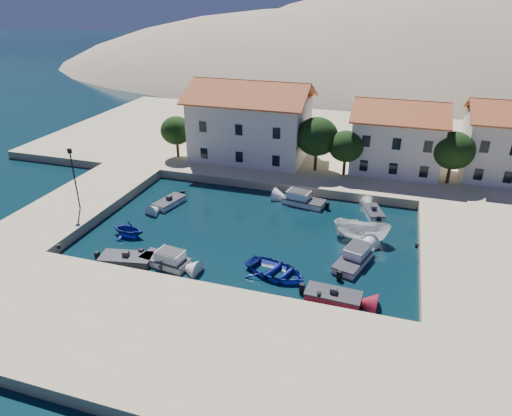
{
  "coord_description": "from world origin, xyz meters",
  "views": [
    {
      "loc": [
        11.67,
        -25.95,
        20.91
      ],
      "look_at": [
        -0.04,
        11.32,
        2.0
      ],
      "focal_mm": 32.0,
      "sensor_mm": 36.0,
      "label": 1
    }
  ],
  "objects_px": {
    "building_right": "(508,139)",
    "boat_east": "(361,239)",
    "cabin_cruiser_east": "(354,259)",
    "cabin_cruiser_south": "(165,259)",
    "lamppost": "(74,173)",
    "rowboat_south": "(276,275)",
    "building_mid": "(398,135)",
    "building_left": "(251,119)"
  },
  "relations": [
    {
      "from": "cabin_cruiser_south",
      "to": "boat_east",
      "type": "height_order",
      "value": "cabin_cruiser_south"
    },
    {
      "from": "building_left",
      "to": "building_mid",
      "type": "bearing_deg",
      "value": 3.18
    },
    {
      "from": "lamppost",
      "to": "boat_east",
      "type": "bearing_deg",
      "value": 8.1
    },
    {
      "from": "cabin_cruiser_south",
      "to": "boat_east",
      "type": "bearing_deg",
      "value": 39.85
    },
    {
      "from": "building_left",
      "to": "boat_east",
      "type": "xyz_separation_m",
      "value": [
        15.93,
        -16.1,
        -5.94
      ]
    },
    {
      "from": "cabin_cruiser_south",
      "to": "boat_east",
      "type": "xyz_separation_m",
      "value": [
        15.22,
        9.25,
        -0.48
      ]
    },
    {
      "from": "building_mid",
      "to": "rowboat_south",
      "type": "bearing_deg",
      "value": -107.69
    },
    {
      "from": "building_mid",
      "to": "building_left",
      "type": "bearing_deg",
      "value": -176.82
    },
    {
      "from": "cabin_cruiser_south",
      "to": "boat_east",
      "type": "relative_size",
      "value": 0.86
    },
    {
      "from": "building_left",
      "to": "cabin_cruiser_east",
      "type": "xyz_separation_m",
      "value": [
        15.75,
        -20.57,
        -5.46
      ]
    },
    {
      "from": "building_mid",
      "to": "boat_east",
      "type": "xyz_separation_m",
      "value": [
        -2.07,
        -17.1,
        -5.22
      ]
    },
    {
      "from": "building_left",
      "to": "building_right",
      "type": "relative_size",
      "value": 1.56
    },
    {
      "from": "building_left",
      "to": "lamppost",
      "type": "bearing_deg",
      "value": -119.9
    },
    {
      "from": "building_left",
      "to": "lamppost",
      "type": "xyz_separation_m",
      "value": [
        -11.5,
        -20.0,
        -1.18
      ]
    },
    {
      "from": "boat_east",
      "to": "rowboat_south",
      "type": "bearing_deg",
      "value": 144.98
    },
    {
      "from": "building_mid",
      "to": "lamppost",
      "type": "bearing_deg",
      "value": -144.55
    },
    {
      "from": "cabin_cruiser_east",
      "to": "boat_east",
      "type": "relative_size",
      "value": 1.0
    },
    {
      "from": "building_right",
      "to": "boat_east",
      "type": "xyz_separation_m",
      "value": [
        -14.07,
        -18.1,
        -5.47
      ]
    },
    {
      "from": "building_right",
      "to": "rowboat_south",
      "type": "distance_m",
      "value": 33.33
    },
    {
      "from": "cabin_cruiser_south",
      "to": "cabin_cruiser_east",
      "type": "distance_m",
      "value": 15.78
    },
    {
      "from": "lamppost",
      "to": "rowboat_south",
      "type": "distance_m",
      "value": 22.39
    },
    {
      "from": "cabin_cruiser_east",
      "to": "boat_east",
      "type": "xyz_separation_m",
      "value": [
        0.18,
        4.48,
        -0.48
      ]
    },
    {
      "from": "building_left",
      "to": "cabin_cruiser_south",
      "type": "distance_m",
      "value": 25.94
    },
    {
      "from": "building_right",
      "to": "cabin_cruiser_south",
      "type": "bearing_deg",
      "value": -136.97
    },
    {
      "from": "cabin_cruiser_south",
      "to": "building_left",
      "type": "bearing_deg",
      "value": 100.17
    },
    {
      "from": "cabin_cruiser_south",
      "to": "cabin_cruiser_east",
      "type": "xyz_separation_m",
      "value": [
        15.04,
        4.77,
        0.0
      ]
    },
    {
      "from": "cabin_cruiser_south",
      "to": "rowboat_south",
      "type": "distance_m",
      "value": 9.39
    },
    {
      "from": "cabin_cruiser_east",
      "to": "boat_east",
      "type": "height_order",
      "value": "cabin_cruiser_east"
    },
    {
      "from": "building_right",
      "to": "boat_east",
      "type": "height_order",
      "value": "building_right"
    },
    {
      "from": "cabin_cruiser_south",
      "to": "building_right",
      "type": "bearing_deg",
      "value": 51.6
    },
    {
      "from": "cabin_cruiser_east",
      "to": "lamppost",
      "type": "bearing_deg",
      "value": 105.61
    },
    {
      "from": "boat_east",
      "to": "lamppost",
      "type": "bearing_deg",
      "value": 99.64
    },
    {
      "from": "lamppost",
      "to": "rowboat_south",
      "type": "bearing_deg",
      "value": -10.79
    },
    {
      "from": "building_mid",
      "to": "cabin_cruiser_east",
      "type": "height_order",
      "value": "building_mid"
    },
    {
      "from": "building_right",
      "to": "boat_east",
      "type": "relative_size",
      "value": 1.84
    },
    {
      "from": "lamppost",
      "to": "cabin_cruiser_east",
      "type": "bearing_deg",
      "value": -1.21
    },
    {
      "from": "building_left",
      "to": "cabin_cruiser_south",
      "type": "bearing_deg",
      "value": -88.4
    },
    {
      "from": "building_mid",
      "to": "cabin_cruiser_east",
      "type": "distance_m",
      "value": 22.2
    },
    {
      "from": "cabin_cruiser_south",
      "to": "cabin_cruiser_east",
      "type": "relative_size",
      "value": 0.86
    },
    {
      "from": "lamppost",
      "to": "cabin_cruiser_east",
      "type": "xyz_separation_m",
      "value": [
        27.25,
        -0.57,
        -4.28
      ]
    },
    {
      "from": "building_mid",
      "to": "rowboat_south",
      "type": "distance_m",
      "value": 26.86
    },
    {
      "from": "lamppost",
      "to": "cabin_cruiser_east",
      "type": "height_order",
      "value": "lamppost"
    }
  ]
}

